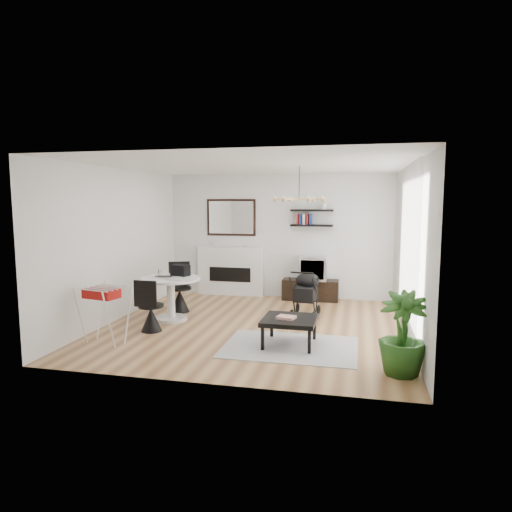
% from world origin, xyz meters
% --- Properties ---
extents(floor, '(5.00, 5.00, 0.00)m').
position_xyz_m(floor, '(0.00, 0.00, 0.00)').
color(floor, brown).
rests_on(floor, ground).
extents(ceiling, '(5.00, 5.00, 0.00)m').
position_xyz_m(ceiling, '(0.00, 0.00, 2.70)').
color(ceiling, white).
rests_on(ceiling, wall_back).
extents(wall_back, '(5.00, 0.00, 5.00)m').
position_xyz_m(wall_back, '(0.00, 2.50, 1.35)').
color(wall_back, white).
rests_on(wall_back, floor).
extents(wall_left, '(0.00, 5.00, 5.00)m').
position_xyz_m(wall_left, '(-2.50, 0.00, 1.35)').
color(wall_left, white).
rests_on(wall_left, floor).
extents(wall_right, '(0.00, 5.00, 5.00)m').
position_xyz_m(wall_right, '(2.50, 0.00, 1.35)').
color(wall_right, white).
rests_on(wall_right, floor).
extents(sheer_curtain, '(0.04, 3.60, 2.60)m').
position_xyz_m(sheer_curtain, '(2.40, 0.20, 1.35)').
color(sheer_curtain, white).
rests_on(sheer_curtain, wall_right).
extents(fireplace, '(1.50, 0.17, 2.16)m').
position_xyz_m(fireplace, '(-1.10, 2.42, 0.69)').
color(fireplace, white).
rests_on(fireplace, floor).
extents(shelf_lower, '(0.90, 0.25, 0.04)m').
position_xyz_m(shelf_lower, '(0.71, 2.37, 1.60)').
color(shelf_lower, black).
rests_on(shelf_lower, wall_back).
extents(shelf_upper, '(0.90, 0.25, 0.04)m').
position_xyz_m(shelf_upper, '(0.71, 2.37, 1.92)').
color(shelf_upper, black).
rests_on(shelf_upper, wall_back).
extents(pendant_lamp, '(0.90, 0.90, 0.10)m').
position_xyz_m(pendant_lamp, '(0.70, 0.30, 2.15)').
color(pendant_lamp, tan).
rests_on(pendant_lamp, ceiling).
extents(tv_console, '(1.18, 0.41, 0.44)m').
position_xyz_m(tv_console, '(0.71, 2.28, 0.22)').
color(tv_console, black).
rests_on(tv_console, floor).
extents(crt_tv, '(0.57, 0.50, 0.50)m').
position_xyz_m(crt_tv, '(0.77, 2.28, 0.69)').
color(crt_tv, '#B2B3B5').
rests_on(crt_tv, tv_console).
extents(dining_table, '(1.05, 1.05, 0.77)m').
position_xyz_m(dining_table, '(-1.54, 0.07, 0.51)').
color(dining_table, white).
rests_on(dining_table, floor).
extents(laptop, '(0.33, 0.22, 0.03)m').
position_xyz_m(laptop, '(-1.67, 0.03, 0.78)').
color(laptop, black).
rests_on(laptop, dining_table).
extents(black_bag, '(0.37, 0.29, 0.20)m').
position_xyz_m(black_bag, '(-1.46, 0.33, 0.87)').
color(black_bag, black).
rests_on(black_bag, dining_table).
extents(newspaper, '(0.37, 0.32, 0.01)m').
position_xyz_m(newspaper, '(-1.37, -0.04, 0.77)').
color(newspaper, beige).
rests_on(newspaper, dining_table).
extents(drinking_glass, '(0.06, 0.06, 0.11)m').
position_xyz_m(drinking_glass, '(-1.83, 0.26, 0.82)').
color(drinking_glass, white).
rests_on(drinking_glass, dining_table).
extents(chair_far, '(0.50, 0.51, 0.95)m').
position_xyz_m(chair_far, '(-1.64, 0.71, 0.30)').
color(chair_far, black).
rests_on(chair_far, floor).
extents(chair_near, '(0.42, 0.42, 0.87)m').
position_xyz_m(chair_near, '(-1.59, -0.66, 0.28)').
color(chair_near, black).
rests_on(chair_near, floor).
extents(drying_rack, '(0.67, 0.64, 0.86)m').
position_xyz_m(drying_rack, '(-1.98, -1.38, 0.45)').
color(drying_rack, white).
rests_on(drying_rack, floor).
extents(stroller, '(0.51, 0.76, 0.90)m').
position_xyz_m(stroller, '(0.78, 0.89, 0.39)').
color(stroller, black).
rests_on(stroller, floor).
extents(rug, '(1.93, 1.39, 0.01)m').
position_xyz_m(rug, '(0.76, -0.97, 0.01)').
color(rug, '#A1A1A1').
rests_on(rug, floor).
extents(coffee_table, '(0.79, 0.79, 0.40)m').
position_xyz_m(coffee_table, '(0.73, -0.87, 0.37)').
color(coffee_table, black).
rests_on(coffee_table, rug).
extents(magazines, '(0.29, 0.25, 0.04)m').
position_xyz_m(magazines, '(0.69, -0.91, 0.43)').
color(magazines, '#BC3D2F').
rests_on(magazines, coffee_table).
extents(potted_plant, '(0.64, 0.64, 1.03)m').
position_xyz_m(potted_plant, '(2.24, -1.69, 0.52)').
color(potted_plant, '#225217').
rests_on(potted_plant, floor).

